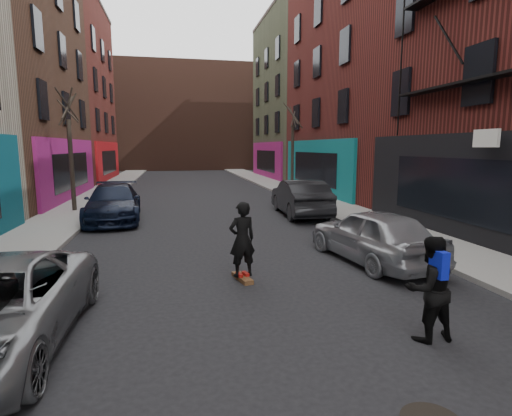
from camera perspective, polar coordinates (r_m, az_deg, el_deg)
name	(u,v)px	position (r m, az deg, el deg)	size (l,w,h in m)	color
sidewalk_left	(112,187)	(32.26, -19.92, 2.88)	(2.50, 84.00, 0.13)	gray
sidewalk_right	(271,184)	(32.87, 2.21, 3.50)	(2.50, 84.00, 0.13)	gray
buildings_right	(485,45)	(23.84, 29.89, 19.57)	(12.00, 56.00, 16.00)	#42241C
building_far	(184,118)	(57.94, -10.29, 12.50)	(40.00, 10.00, 14.00)	#47281E
tree_left_far	(70,140)	(20.31, -25.06, 8.82)	(2.00, 2.00, 6.50)	black
tree_right_far	(293,140)	(26.94, 5.25, 9.69)	(2.00, 2.00, 6.80)	black
parked_left_end	(114,203)	(17.65, -19.68, 0.71)	(2.12, 5.21, 1.51)	black
parked_right_far	(373,235)	(11.11, 16.36, -3.73)	(1.73, 4.31, 1.47)	#9C9FA5
parked_right_end	(300,198)	(18.01, 6.32, 1.49)	(1.71, 4.91, 1.62)	black
skateboard	(242,278)	(9.40, -1.97, -9.96)	(0.22, 0.80, 0.10)	brown
skateboarder	(242,239)	(9.15, -2.00, -4.49)	(0.63, 0.42, 1.74)	black
pedestrian	(429,288)	(6.98, 23.53, -10.46)	(0.85, 0.67, 1.69)	black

